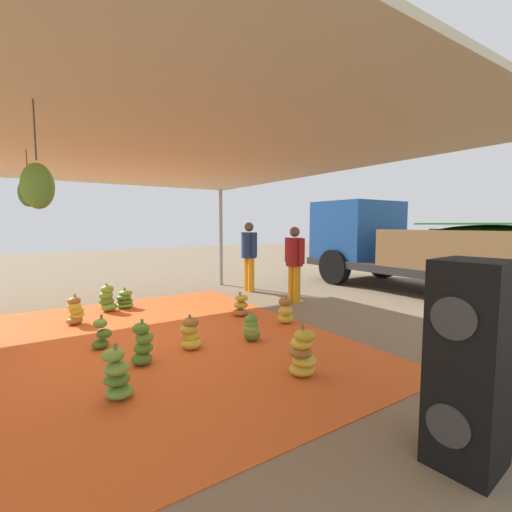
% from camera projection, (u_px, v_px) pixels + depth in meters
% --- Properties ---
extents(ground_plane, '(40.00, 40.00, 0.00)m').
position_uv_depth(ground_plane, '(300.00, 315.00, 6.74)').
color(ground_plane, '#7F6B51').
extents(tarp_orange, '(6.14, 5.30, 0.01)m').
position_uv_depth(tarp_orange, '(142.00, 344.00, 5.09)').
color(tarp_orange, '#E05B23').
rests_on(tarp_orange, ground).
extents(tent_canopy, '(8.00, 7.00, 2.75)m').
position_uv_depth(tent_canopy, '(129.00, 155.00, 4.79)').
color(tent_canopy, '#9EA0A5').
rests_on(tent_canopy, ground).
extents(banana_bunch_0, '(0.38, 0.38, 0.56)m').
position_uv_depth(banana_bunch_0, '(143.00, 345.00, 4.33)').
color(banana_bunch_0, '#477523').
rests_on(banana_bunch_0, tarp_orange).
extents(banana_bunch_1, '(0.42, 0.44, 0.56)m').
position_uv_depth(banana_bunch_1, '(107.00, 299.00, 6.95)').
color(banana_bunch_1, '#75A83D').
rests_on(banana_bunch_1, tarp_orange).
extents(banana_bunch_2, '(0.32, 0.33, 0.48)m').
position_uv_depth(banana_bunch_2, '(102.00, 335.00, 4.86)').
color(banana_bunch_2, '#477523').
rests_on(banana_bunch_2, tarp_orange).
extents(banana_bunch_3, '(0.41, 0.38, 0.48)m').
position_uv_depth(banana_bunch_3, '(190.00, 334.00, 4.88)').
color(banana_bunch_3, gold).
rests_on(banana_bunch_3, tarp_orange).
extents(banana_bunch_4, '(0.37, 0.38, 0.53)m').
position_uv_depth(banana_bunch_4, '(75.00, 312.00, 6.04)').
color(banana_bunch_4, '#996628').
rests_on(banana_bunch_4, tarp_orange).
extents(banana_bunch_5, '(0.39, 0.39, 0.45)m').
position_uv_depth(banana_bunch_5, '(241.00, 306.00, 6.62)').
color(banana_bunch_5, '#996628').
rests_on(banana_bunch_5, tarp_orange).
extents(banana_bunch_6, '(0.42, 0.44, 0.58)m').
position_uv_depth(banana_bunch_6, '(303.00, 354.00, 4.01)').
color(banana_bunch_6, gold).
rests_on(banana_bunch_6, tarp_orange).
extents(banana_bunch_7, '(0.39, 0.39, 0.43)m').
position_uv_depth(banana_bunch_7, '(125.00, 300.00, 7.22)').
color(banana_bunch_7, '#75A83D').
rests_on(banana_bunch_7, tarp_orange).
extents(banana_bunch_8, '(0.33, 0.36, 0.43)m').
position_uv_depth(banana_bunch_8, '(251.00, 329.00, 5.17)').
color(banana_bunch_8, '#477523').
rests_on(banana_bunch_8, tarp_orange).
extents(banana_bunch_10, '(0.37, 0.35, 0.50)m').
position_uv_depth(banana_bunch_10, '(285.00, 311.00, 6.09)').
color(banana_bunch_10, gold).
rests_on(banana_bunch_10, tarp_orange).
extents(banana_bunch_11, '(0.37, 0.36, 0.56)m').
position_uv_depth(banana_bunch_11, '(117.00, 375.00, 3.47)').
color(banana_bunch_11, '#6B9E38').
rests_on(banana_bunch_11, tarp_orange).
extents(cargo_truck_main, '(6.73, 2.52, 2.40)m').
position_uv_depth(cargo_truck_main, '(422.00, 245.00, 9.05)').
color(cargo_truck_main, '#2D2D2D').
rests_on(cargo_truck_main, ground).
extents(worker_0, '(0.65, 0.40, 1.78)m').
position_uv_depth(worker_0, '(249.00, 251.00, 9.02)').
color(worker_0, orange).
rests_on(worker_0, ground).
extents(worker_1, '(0.61, 0.37, 1.67)m').
position_uv_depth(worker_1, '(294.00, 259.00, 7.69)').
color(worker_1, orange).
rests_on(worker_1, ground).
extents(speaker_stack, '(0.50, 0.55, 1.48)m').
position_uv_depth(speaker_stack, '(469.00, 364.00, 2.49)').
color(speaker_stack, black).
rests_on(speaker_stack, ground).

